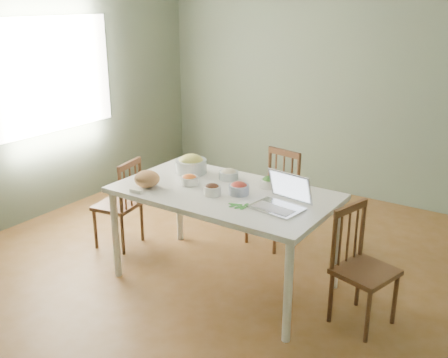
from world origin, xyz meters
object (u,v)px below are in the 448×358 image
Objects in this scene: chair_left at (117,203)px; laptop at (277,193)px; chair_far at (272,199)px; chair_right at (366,269)px; bowl_squash at (191,164)px; dining_table at (224,237)px; bread_boule at (147,179)px.

chair_left is 2.38× the size of laptop.
chair_right is (1.20, -0.79, -0.01)m from chair_far.
chair_right is at bearing 22.75° from laptop.
chair_far is 1.47m from chair_left.
bowl_squash is (-1.67, 0.15, 0.45)m from chair_right.
bowl_squash is at bearing 156.16° from dining_table.
bowl_squash is (0.08, 0.49, 0.01)m from bread_boule.
chair_far is 1.02× the size of chair_right.
dining_table is at bearing 108.79° from chair_right.
chair_far reaches higher than chair_left.
chair_right is at bearing 11.01° from bread_boule.
chair_right is (1.17, 0.07, 0.04)m from dining_table.
dining_table is at bearing -78.70° from chair_far.
bowl_squash reaches higher than bread_boule.
dining_table is 1.96× the size of chair_right.
dining_table is 0.87m from chair_far.
bread_boule is at bearing 116.32° from chair_right.
dining_table is 1.18m from chair_right.
laptop is at bearing -50.56° from chair_far.
dining_table is at bearing 177.30° from laptop.
dining_table is 6.38× the size of bowl_squash.
dining_table is 1.92× the size of chair_far.
chair_left is (-1.23, 0.01, 0.02)m from dining_table.
chair_left is at bearing -164.50° from bowl_squash.
dining_table is at bearing -23.84° from bowl_squash.
laptop is (1.02, -0.32, 0.04)m from bowl_squash.
chair_right is (2.41, 0.06, 0.01)m from chair_left.
bread_boule is 0.57× the size of laptop.
chair_right is at bearing 81.50° from chair_left.
bread_boule is at bearing -106.29° from chair_far.
chair_far is at bearing 64.31° from bread_boule.
bowl_squash reaches higher than chair_far.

